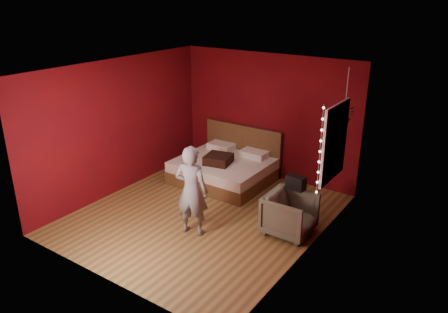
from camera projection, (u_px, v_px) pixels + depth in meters
floor at (203, 214)px, 7.82m from camera, size 4.50×4.50×0.00m
room_walls at (202, 125)px, 7.22m from camera, size 4.04×4.54×2.62m
window at (334, 142)px, 6.94m from camera, size 0.05×0.97×1.27m
fairy_lights at (320, 152)px, 6.55m from camera, size 0.04×0.04×1.45m
bed at (226, 168)px, 9.16m from camera, size 1.87×1.59×1.03m
person at (191, 191)px, 6.98m from camera, size 0.63×0.50×1.52m
armchair at (290, 214)px, 7.11m from camera, size 0.78×0.76×0.70m
handbag at (296, 182)px, 7.16m from camera, size 0.34×0.21×0.23m
throw_pillow at (218, 159)px, 8.83m from camera, size 0.59×0.59×0.18m
hanging_plant at (344, 116)px, 7.34m from camera, size 0.43×0.41×1.01m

